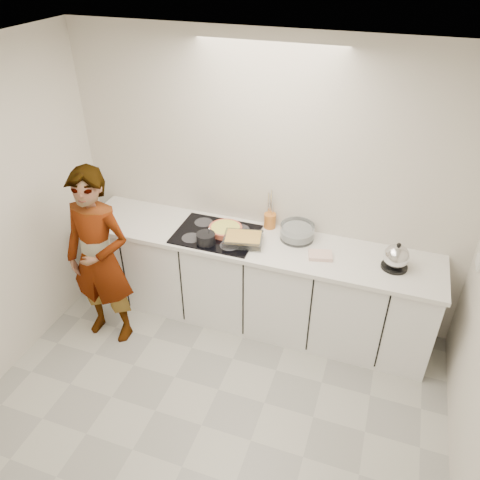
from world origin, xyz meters
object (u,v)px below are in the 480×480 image
(tart_dish, at_px, (225,229))
(utensil_crock, at_px, (270,221))
(mixing_bowl, at_px, (297,232))
(saucepan, at_px, (206,238))
(baking_dish, at_px, (243,239))
(kettle, at_px, (396,257))
(hob, at_px, (216,234))
(cook, at_px, (99,259))

(tart_dish, relative_size, utensil_crock, 2.40)
(utensil_crock, bearing_deg, mixing_bowl, -20.93)
(saucepan, xyz_separation_m, baking_dish, (0.30, 0.11, -0.01))
(tart_dish, bearing_deg, kettle, -1.63)
(saucepan, xyz_separation_m, kettle, (1.57, 0.18, 0.04))
(hob, distance_m, utensil_crock, 0.51)
(baking_dish, distance_m, utensil_crock, 0.37)
(baking_dish, bearing_deg, hob, 168.83)
(cook, bearing_deg, mixing_bowl, 25.88)
(baking_dish, height_order, cook, cook)
(mixing_bowl, height_order, utensil_crock, mixing_bowl)
(saucepan, bearing_deg, hob, 80.77)
(baking_dish, distance_m, kettle, 1.27)
(mixing_bowl, relative_size, cook, 0.22)
(tart_dish, bearing_deg, baking_dish, -28.30)
(baking_dish, relative_size, utensil_crock, 2.75)
(tart_dish, bearing_deg, mixing_bowl, 10.77)
(hob, xyz_separation_m, saucepan, (-0.03, -0.17, 0.05))
(mixing_bowl, xyz_separation_m, kettle, (0.84, -0.16, 0.04))
(mixing_bowl, relative_size, utensil_crock, 2.66)
(cook, bearing_deg, utensil_crock, 34.13)
(mixing_bowl, distance_m, cook, 1.73)
(tart_dish, xyz_separation_m, kettle, (1.47, -0.04, 0.06))
(hob, relative_size, cook, 0.43)
(baking_dish, relative_size, mixing_bowl, 1.03)
(utensil_crock, bearing_deg, hob, -145.78)
(hob, xyz_separation_m, mixing_bowl, (0.70, 0.18, 0.06))
(hob, height_order, mixing_bowl, mixing_bowl)
(baking_dish, relative_size, kettle, 1.48)
(hob, distance_m, baking_dish, 0.29)
(hob, relative_size, baking_dish, 1.91)
(mixing_bowl, relative_size, kettle, 1.43)
(tart_dish, height_order, cook, cook)
(tart_dish, bearing_deg, saucepan, -113.15)
(baking_dish, xyz_separation_m, kettle, (1.27, 0.07, 0.05))
(tart_dish, relative_size, cook, 0.20)
(hob, relative_size, saucepan, 3.30)
(mixing_bowl, xyz_separation_m, utensil_crock, (-0.28, 0.11, 0.00))
(hob, xyz_separation_m, utensil_crock, (0.42, 0.28, 0.06))
(saucepan, distance_m, cook, 0.93)
(kettle, bearing_deg, hob, -179.43)
(hob, bearing_deg, tart_dish, 39.64)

